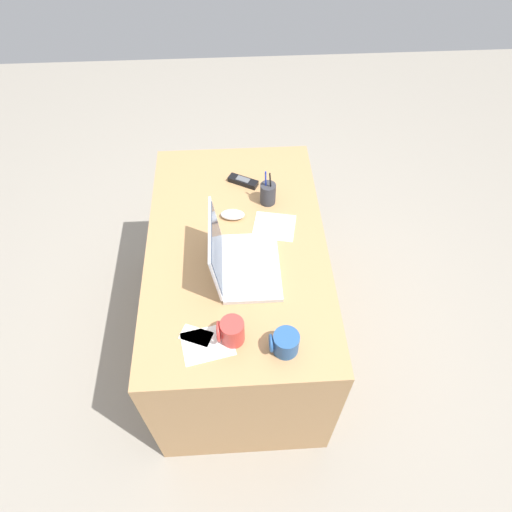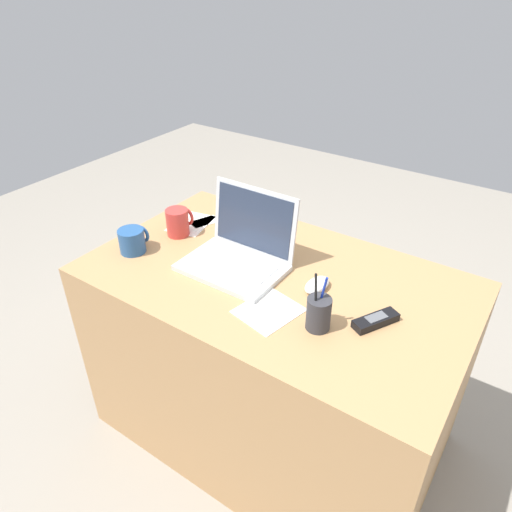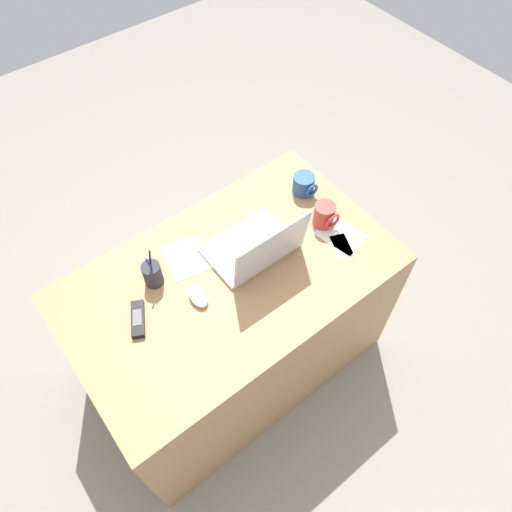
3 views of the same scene
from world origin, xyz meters
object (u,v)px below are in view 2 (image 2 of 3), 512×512
object	(u,v)px
coffee_mug_tall	(178,222)
cordless_phone	(376,321)
coffee_mug_white	(133,240)
computer_mouse	(317,285)
laptop	(240,252)
pen_holder	(319,313)

from	to	relation	value
coffee_mug_tall	cordless_phone	bearing A→B (deg)	-5.11
coffee_mug_white	computer_mouse	bearing A→B (deg)	14.19
laptop	coffee_mug_tall	xyz separation A→B (m)	(-0.31, 0.04, 0.00)
cordless_phone	pen_holder	xyz separation A→B (m)	(-0.13, -0.10, 0.04)
coffee_mug_white	coffee_mug_tall	world-z (taller)	coffee_mug_tall
coffee_mug_white	coffee_mug_tall	xyz separation A→B (m)	(0.05, 0.18, 0.01)
coffee_mug_white	laptop	bearing A→B (deg)	21.50
computer_mouse	coffee_mug_white	xyz separation A→B (m)	(-0.64, -0.16, 0.03)
coffee_mug_tall	laptop	bearing A→B (deg)	-7.27
coffee_mug_tall	cordless_phone	world-z (taller)	coffee_mug_tall
cordless_phone	pen_holder	bearing A→B (deg)	-140.80
coffee_mug_white	cordless_phone	world-z (taller)	coffee_mug_white
laptop	coffee_mug_tall	world-z (taller)	laptop
laptop	pen_holder	world-z (taller)	laptop
laptop	computer_mouse	size ratio (longest dim) A/B	3.23
coffee_mug_tall	pen_holder	world-z (taller)	pen_holder
coffee_mug_white	coffee_mug_tall	bearing A→B (deg)	74.45
coffee_mug_white	cordless_phone	xyz separation A→B (m)	(0.85, 0.11, -0.03)
laptop	coffee_mug_white	xyz separation A→B (m)	(-0.36, -0.14, -0.01)
cordless_phone	coffee_mug_tall	bearing A→B (deg)	174.89
computer_mouse	coffee_mug_tall	world-z (taller)	coffee_mug_tall
laptop	cordless_phone	size ratio (longest dim) A/B	2.32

